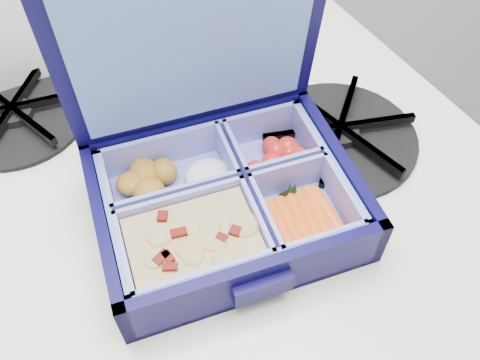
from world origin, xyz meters
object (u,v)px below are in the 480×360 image
stove (220,360)px  burner_grate (339,131)px  fork (205,109)px  bento_box (226,201)px

stove → burner_grate: burner_grate is taller
stove → fork: size_ratio=5.02×
stove → fork: 0.49m
burner_grate → fork: bearing=134.7°
bento_box → fork: bearing=80.8°
burner_grate → fork: size_ratio=0.92×
bento_box → burner_grate: (0.15, 0.03, -0.02)m
stove → bento_box: bento_box is taller
bento_box → fork: size_ratio=1.24×
stove → burner_grate: (0.16, 0.00, 0.48)m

